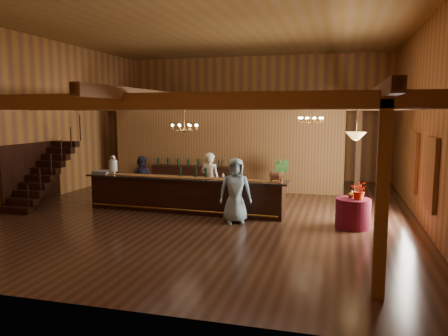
% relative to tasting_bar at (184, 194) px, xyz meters
% --- Properties ---
extents(floor, '(14.00, 14.00, 0.00)m').
position_rel_tasting_bar_xyz_m(floor, '(0.67, 0.51, -0.54)').
color(floor, '#462A1D').
rests_on(floor, ground).
extents(ceiling, '(14.00, 14.00, 0.00)m').
position_rel_tasting_bar_xyz_m(ceiling, '(0.67, 0.51, 4.96)').
color(ceiling, olive).
rests_on(ceiling, wall_back).
extents(wall_back, '(12.00, 0.10, 5.50)m').
position_rel_tasting_bar_xyz_m(wall_back, '(0.67, 7.51, 2.21)').
color(wall_back, '#A86E2C').
rests_on(wall_back, floor).
extents(wall_front, '(12.00, 0.10, 5.50)m').
position_rel_tasting_bar_xyz_m(wall_front, '(0.67, -6.49, 2.21)').
color(wall_front, '#A86E2C').
rests_on(wall_front, floor).
extents(wall_left, '(0.10, 14.00, 5.50)m').
position_rel_tasting_bar_xyz_m(wall_left, '(-5.33, 0.51, 2.21)').
color(wall_left, '#A86E2C').
rests_on(wall_left, floor).
extents(wall_right, '(0.10, 14.00, 5.50)m').
position_rel_tasting_bar_xyz_m(wall_right, '(6.67, 0.51, 2.21)').
color(wall_right, '#A86E2C').
rests_on(wall_right, floor).
extents(beam_grid, '(11.90, 13.90, 0.39)m').
position_rel_tasting_bar_xyz_m(beam_grid, '(0.67, 1.02, 2.70)').
color(beam_grid, brown).
rests_on(beam_grid, wall_left).
extents(support_posts, '(9.20, 10.20, 3.20)m').
position_rel_tasting_bar_xyz_m(support_posts, '(0.67, 0.01, 1.06)').
color(support_posts, brown).
rests_on(support_posts, floor).
extents(partition_wall, '(9.00, 0.18, 3.10)m').
position_rel_tasting_bar_xyz_m(partition_wall, '(0.17, 4.01, 1.01)').
color(partition_wall, brown).
rests_on(partition_wall, floor).
extents(window_right_front, '(0.12, 1.05, 1.75)m').
position_rel_tasting_bar_xyz_m(window_right_front, '(6.62, -1.09, 1.01)').
color(window_right_front, white).
rests_on(window_right_front, wall_right).
extents(window_right_back, '(0.12, 1.05, 1.75)m').
position_rel_tasting_bar_xyz_m(window_right_back, '(6.62, 1.51, 1.01)').
color(window_right_back, white).
rests_on(window_right_back, wall_right).
extents(staircase, '(1.00, 2.80, 2.00)m').
position_rel_tasting_bar_xyz_m(staircase, '(-4.78, -0.23, 0.46)').
color(staircase, black).
rests_on(staircase, floor).
extents(backroom_boxes, '(4.10, 0.60, 1.10)m').
position_rel_tasting_bar_xyz_m(backroom_boxes, '(0.37, 6.01, -0.01)').
color(backroom_boxes, black).
rests_on(backroom_boxes, floor).
extents(tasting_bar, '(6.37, 1.08, 1.07)m').
position_rel_tasting_bar_xyz_m(tasting_bar, '(0.00, 0.00, 0.00)').
color(tasting_bar, black).
rests_on(tasting_bar, floor).
extents(beverage_dispenser, '(0.26, 0.26, 0.60)m').
position_rel_tasting_bar_xyz_m(beverage_dispenser, '(-2.44, 0.16, 0.81)').
color(beverage_dispenser, silver).
rests_on(beverage_dispenser, tasting_bar).
extents(glass_rack_tray, '(0.50, 0.50, 0.10)m').
position_rel_tasting_bar_xyz_m(glass_rack_tray, '(-2.77, 0.07, 0.57)').
color(glass_rack_tray, gray).
rests_on(glass_rack_tray, tasting_bar).
extents(raffle_drum, '(0.34, 0.24, 0.30)m').
position_rel_tasting_bar_xyz_m(raffle_drum, '(2.79, -0.17, 0.70)').
color(raffle_drum, '#955D3D').
rests_on(raffle_drum, tasting_bar).
extents(bar_bottle_0, '(0.07, 0.07, 0.30)m').
position_rel_tasting_bar_xyz_m(bar_bottle_0, '(-0.17, 0.13, 0.67)').
color(bar_bottle_0, black).
rests_on(bar_bottle_0, tasting_bar).
extents(bar_bottle_1, '(0.07, 0.07, 0.30)m').
position_rel_tasting_bar_xyz_m(bar_bottle_1, '(0.33, 0.11, 0.67)').
color(bar_bottle_1, black).
rests_on(bar_bottle_1, tasting_bar).
extents(bar_bottle_2, '(0.07, 0.07, 0.30)m').
position_rel_tasting_bar_xyz_m(bar_bottle_2, '(0.66, 0.09, 0.67)').
color(bar_bottle_2, black).
rests_on(bar_bottle_2, tasting_bar).
extents(backbar_shelf, '(3.34, 0.70, 0.93)m').
position_rel_tasting_bar_xyz_m(backbar_shelf, '(-0.98, 3.68, -0.07)').
color(backbar_shelf, black).
rests_on(backbar_shelf, floor).
extents(round_table, '(0.90, 0.90, 0.78)m').
position_rel_tasting_bar_xyz_m(round_table, '(4.88, -0.61, -0.15)').
color(round_table, '#561529').
rests_on(round_table, floor).
extents(chandelier_left, '(0.80, 0.80, 0.79)m').
position_rel_tasting_bar_xyz_m(chandelier_left, '(0.05, -0.05, 2.03)').
color(chandelier_left, '#A47026').
rests_on(chandelier_left, beam_grid).
extents(chandelier_right, '(0.80, 0.80, 0.60)m').
position_rel_tasting_bar_xyz_m(chandelier_right, '(3.53, 2.51, 2.22)').
color(chandelier_right, '#A47026').
rests_on(chandelier_right, beam_grid).
extents(pendant_lamp, '(0.52, 0.52, 0.90)m').
position_rel_tasting_bar_xyz_m(pendant_lamp, '(4.88, -0.61, 1.87)').
color(pendant_lamp, '#A47026').
rests_on(pendant_lamp, beam_grid).
extents(bartender, '(0.71, 0.53, 1.76)m').
position_rel_tasting_bar_xyz_m(bartender, '(0.59, 0.73, 0.34)').
color(bartender, white).
rests_on(bartender, floor).
extents(staff_second, '(0.78, 0.61, 1.58)m').
position_rel_tasting_bar_xyz_m(staff_second, '(-1.80, 0.83, 0.25)').
color(staff_second, '#252339').
rests_on(staff_second, floor).
extents(guest, '(1.01, 0.82, 1.78)m').
position_rel_tasting_bar_xyz_m(guest, '(1.79, -0.86, 0.35)').
color(guest, '#8BB3C8').
rests_on(guest, floor).
extents(floor_plant, '(0.77, 0.62, 1.38)m').
position_rel_tasting_bar_xyz_m(floor_plant, '(2.42, 3.13, 0.15)').
color(floor_plant, '#27501B').
rests_on(floor_plant, floor).
extents(table_flowers, '(0.53, 0.49, 0.49)m').
position_rel_tasting_bar_xyz_m(table_flowers, '(5.01, -0.72, 0.49)').
color(table_flowers, '#B91E06').
rests_on(table_flowers, round_table).
extents(table_vase, '(0.19, 0.19, 0.32)m').
position_rel_tasting_bar_xyz_m(table_vase, '(4.83, -0.50, 0.40)').
color(table_vase, '#A47026').
rests_on(table_vase, round_table).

